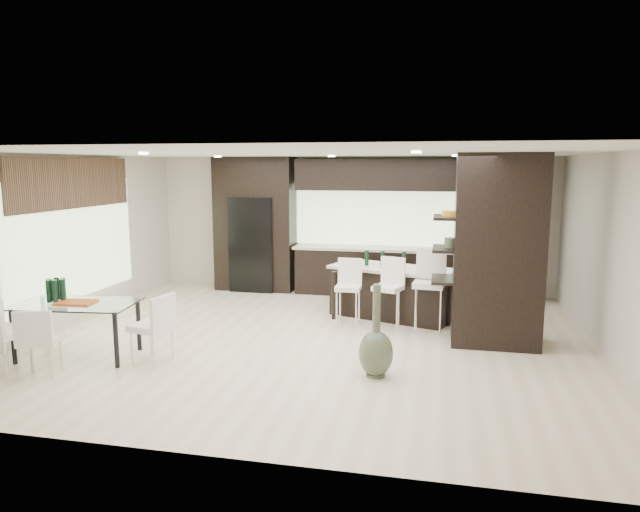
% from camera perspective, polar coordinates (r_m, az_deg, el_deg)
% --- Properties ---
extents(ground, '(8.00, 8.00, 0.00)m').
position_cam_1_polar(ground, '(8.45, -0.87, -8.35)').
color(ground, beige).
rests_on(ground, ground).
extents(back_wall, '(8.00, 0.02, 2.70)m').
position_cam_1_polar(back_wall, '(11.56, 3.05, 3.18)').
color(back_wall, beige).
rests_on(back_wall, ground).
extents(left_wall, '(0.02, 7.00, 2.70)m').
position_cam_1_polar(left_wall, '(9.85, -24.19, 1.39)').
color(left_wall, beige).
rests_on(left_wall, ground).
extents(right_wall, '(0.02, 7.00, 2.70)m').
position_cam_1_polar(right_wall, '(8.23, 27.35, -0.19)').
color(right_wall, beige).
rests_on(right_wall, ground).
extents(ceiling, '(8.00, 7.00, 0.02)m').
position_cam_1_polar(ceiling, '(8.07, -0.92, 10.27)').
color(ceiling, white).
rests_on(ceiling, ground).
extents(window_left, '(0.04, 3.20, 1.90)m').
position_cam_1_polar(window_left, '(9.99, -23.33, 1.54)').
color(window_left, '#B2D199').
rests_on(window_left, left_wall).
extents(window_back, '(3.40, 0.04, 1.20)m').
position_cam_1_polar(window_back, '(11.42, 6.00, 4.08)').
color(window_back, '#B2D199').
rests_on(window_back, back_wall).
extents(stone_accent, '(0.08, 3.00, 0.80)m').
position_cam_1_polar(stone_accent, '(9.91, -23.51, 6.70)').
color(stone_accent, brown).
rests_on(stone_accent, left_wall).
extents(ceiling_spots, '(4.00, 3.00, 0.02)m').
position_cam_1_polar(ceiling_spots, '(8.31, -0.52, 10.10)').
color(ceiling_spots, white).
rests_on(ceiling_spots, ceiling).
extents(back_cabinetry, '(6.80, 0.68, 2.70)m').
position_cam_1_polar(back_cabinetry, '(11.17, 5.31, 2.95)').
color(back_cabinetry, black).
rests_on(back_cabinetry, ground).
extents(refrigerator, '(0.90, 0.68, 1.90)m').
position_cam_1_polar(refrigerator, '(11.70, -6.50, 1.23)').
color(refrigerator, black).
rests_on(refrigerator, ground).
extents(partition_column, '(1.20, 0.80, 2.70)m').
position_cam_1_polar(partition_column, '(8.37, 17.36, 0.55)').
color(partition_column, black).
rests_on(partition_column, ground).
extents(kitchen_island, '(2.21, 1.48, 0.85)m').
position_cam_1_polar(kitchen_island, '(9.66, 7.21, -3.61)').
color(kitchen_island, black).
rests_on(kitchen_island, ground).
extents(stool_left, '(0.39, 0.39, 0.86)m').
position_cam_1_polar(stool_left, '(9.02, 2.84, -4.39)').
color(stool_left, white).
rests_on(stool_left, ground).
extents(stool_mid, '(0.50, 0.50, 0.90)m').
position_cam_1_polar(stool_mid, '(8.94, 6.79, -4.46)').
color(stool_mid, white).
rests_on(stool_mid, ground).
extents(stool_right, '(0.49, 0.49, 1.03)m').
position_cam_1_polar(stool_right, '(8.86, 10.81, -4.26)').
color(stool_right, white).
rests_on(stool_right, ground).
extents(bench, '(1.25, 0.74, 0.45)m').
position_cam_1_polar(bench, '(9.76, 9.16, -4.71)').
color(bench, black).
rests_on(bench, ground).
extents(floor_vase, '(0.42, 0.42, 1.14)m').
position_cam_1_polar(floor_vase, '(6.92, 5.65, -7.45)').
color(floor_vase, '#46523B').
rests_on(floor_vase, ground).
extents(dining_table, '(1.62, 1.04, 0.73)m').
position_cam_1_polar(dining_table, '(8.27, -23.03, -6.83)').
color(dining_table, white).
rests_on(dining_table, ground).
extents(chair_near, '(0.55, 0.55, 0.79)m').
position_cam_1_polar(chair_near, '(7.71, -26.16, -7.95)').
color(chair_near, white).
rests_on(chair_near, ground).
extents(chair_far, '(0.53, 0.53, 0.91)m').
position_cam_1_polar(chair_far, '(7.97, -29.05, -7.17)').
color(chair_far, white).
rests_on(chair_far, ground).
extents(chair_end, '(0.54, 0.54, 0.84)m').
position_cam_1_polar(chair_end, '(7.70, -16.48, -7.23)').
color(chair_end, white).
rests_on(chair_end, ground).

